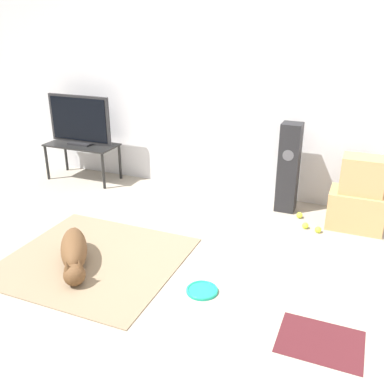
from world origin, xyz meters
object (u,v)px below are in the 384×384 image
dog (74,252)px  cardboard_box_upper (363,175)px  frisbee (202,290)px  tennis_ball_loose_on_carpet (318,230)px  tv_stand (82,149)px  tennis_ball_by_boxes (305,226)px  cardboard_box_lower (356,210)px  tv (79,121)px  tennis_ball_near_speaker (299,215)px  floor_speaker (289,168)px

dog → cardboard_box_upper: (2.26, 1.75, 0.45)m
frisbee → cardboard_box_upper: size_ratio=0.61×
frisbee → tennis_ball_loose_on_carpet: (0.73, 1.41, 0.02)m
tv_stand → tennis_ball_by_boxes: size_ratio=14.45×
dog → cardboard_box_upper: 2.89m
cardboard_box_lower → tv: bearing=178.0°
cardboard_box_lower → tennis_ball_loose_on_carpet: size_ratio=8.43×
cardboard_box_lower → tv_stand: size_ratio=0.58×
cardboard_box_upper → tennis_ball_by_boxes: cardboard_box_upper is taller
tv_stand → tennis_ball_by_boxes: (3.02, -0.36, -0.39)m
tennis_ball_by_boxes → tennis_ball_loose_on_carpet: same height
tennis_ball_near_speaker → cardboard_box_lower: bearing=0.5°
cardboard_box_upper → dog: bearing=-142.2°
dog → tennis_ball_by_boxes: dog is taller
cardboard_box_lower → tv_stand: 3.50m
tv_stand → tv: bearing=90.0°
tv → tv_stand: bearing=-90.0°
dog → tennis_ball_by_boxes: 2.34m
tv_stand → tennis_ball_loose_on_carpet: (3.16, -0.40, -0.39)m
frisbee → cardboard_box_lower: cardboard_box_lower is taller
dog → tennis_ball_loose_on_carpet: size_ratio=12.57×
floor_speaker → tv: 2.75m
floor_speaker → tennis_ball_by_boxes: floor_speaker is taller
tennis_ball_by_boxes → tennis_ball_near_speaker: (-0.10, 0.23, 0.00)m
tv_stand → tennis_ball_by_boxes: tv_stand is taller
tv_stand → cardboard_box_upper: bearing=-2.0°
cardboard_box_upper → tv: (-3.50, 0.13, 0.22)m
floor_speaker → tennis_ball_by_boxes: bearing=-54.3°
tennis_ball_near_speaker → tennis_ball_loose_on_carpet: same height
cardboard_box_lower → tv_stand: bearing=178.1°
dog → tennis_ball_by_boxes: (1.78, 1.52, -0.11)m
floor_speaker → tennis_ball_near_speaker: (0.19, -0.17, -0.47)m
floor_speaker → tennis_ball_near_speaker: 0.54m
tennis_ball_by_boxes → tennis_ball_loose_on_carpet: size_ratio=1.00×
frisbee → cardboard_box_lower: size_ratio=0.46×
frisbee → tv: tv is taller
dog → tennis_ball_near_speaker: bearing=46.2°
tv → tennis_ball_loose_on_carpet: 3.28m
frisbee → cardboard_box_lower: (1.06, 1.69, 0.19)m
tv_stand → tennis_ball_near_speaker: (2.92, -0.12, -0.39)m
cardboard_box_upper → tv_stand: (-3.50, 0.12, -0.16)m
floor_speaker → tv_stand: size_ratio=1.06×
floor_speaker → tennis_ball_loose_on_carpet: size_ratio=15.26×
tennis_ball_near_speaker → tennis_ball_loose_on_carpet: 0.36m
dog → tennis_ball_near_speaker: 2.43m
tv → tennis_ball_near_speaker: bearing=-2.5°
frisbee → floor_speaker: size_ratio=0.26×
dog → tv: (-1.24, 1.88, 0.67)m
cardboard_box_upper → floor_speaker: floor_speaker is taller
cardboard_box_lower → cardboard_box_upper: cardboard_box_upper is taller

